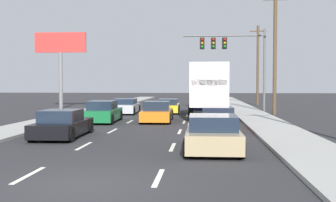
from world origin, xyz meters
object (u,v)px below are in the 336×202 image
at_px(car_orange, 157,113).
at_px(box_truck, 207,88).
at_px(roadside_billboard, 61,53).
at_px(car_black, 62,125).
at_px(car_tan, 212,134).
at_px(car_green, 103,112).
at_px(utility_pole_mid, 275,52).
at_px(car_red, 217,119).
at_px(car_silver, 125,107).
at_px(car_yellow, 168,106).
at_px(traffic_signal_mast, 227,49).
at_px(utility_pole_far, 258,64).

distance_m(car_orange, box_truck, 4.90).
distance_m(car_orange, roadside_billboard, 17.11).
bearing_deg(car_black, roadside_billboard, 109.60).
relative_size(box_truck, car_tan, 2.10).
relative_size(car_green, box_truck, 0.46).
xyz_separation_m(box_truck, utility_pole_mid, (5.17, 3.01, 2.72)).
distance_m(car_orange, car_red, 5.40).
bearing_deg(box_truck, car_red, -86.62).
height_order(car_red, roadside_billboard, roadside_billboard).
relative_size(car_green, utility_pole_mid, 0.45).
bearing_deg(car_green, box_truck, 31.85).
relative_size(car_orange, roadside_billboard, 0.60).
height_order(car_silver, car_black, car_black).
bearing_deg(car_green, car_red, -26.48).
height_order(car_yellow, traffic_signal_mast, traffic_signal_mast).
bearing_deg(car_red, car_green, 153.52).
bearing_deg(utility_pole_far, car_tan, -100.41).
bearing_deg(car_yellow, car_orange, -90.47).
xyz_separation_m(box_truck, traffic_signal_mast, (1.80, 6.82, 3.25)).
bearing_deg(car_black, utility_pole_far, 66.71).
bearing_deg(car_yellow, traffic_signal_mast, 27.37).
relative_size(car_yellow, utility_pole_mid, 0.47).
bearing_deg(car_black, utility_pole_mid, 50.37).
height_order(car_green, traffic_signal_mast, traffic_signal_mast).
relative_size(car_yellow, car_tan, 1.01).
bearing_deg(car_red, car_silver, 122.78).
bearing_deg(box_truck, car_orange, -132.65).
distance_m(car_black, car_tan, 7.21).
bearing_deg(car_black, car_silver, 89.58).
bearing_deg(car_orange, car_silver, 116.29).
xyz_separation_m(car_black, roadside_billboard, (-7.22, 20.27, 4.75)).
height_order(car_silver, car_tan, car_tan).
bearing_deg(car_green, car_orange, 10.13).
distance_m(car_yellow, box_truck, 5.51).
bearing_deg(utility_pole_mid, car_yellow, 171.19).
xyz_separation_m(car_red, car_tan, (-0.42, -6.67, 0.04)).
height_order(car_silver, traffic_signal_mast, traffic_signal_mast).
distance_m(car_green, car_red, 7.71).
bearing_deg(car_silver, car_tan, -69.60).
relative_size(traffic_signal_mast, utility_pole_far, 0.80).
relative_size(car_silver, roadside_billboard, 0.57).
relative_size(car_black, car_orange, 0.99).
xyz_separation_m(car_tan, roadside_billboard, (-13.77, 23.27, 4.73)).
xyz_separation_m(car_orange, utility_pole_far, (9.01, 21.10, 3.97)).
distance_m(car_red, car_tan, 6.69).
relative_size(car_orange, utility_pole_mid, 0.46).
bearing_deg(car_orange, traffic_signal_mast, 64.20).
height_order(car_orange, car_red, car_orange).
xyz_separation_m(box_truck, car_red, (0.44, -7.45, -1.56)).
distance_m(car_tan, traffic_signal_mast, 21.56).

